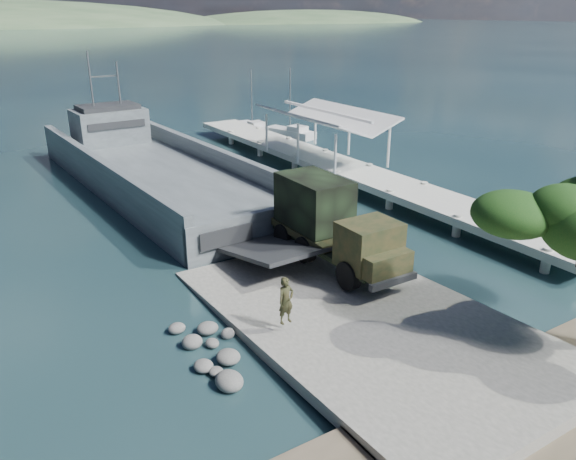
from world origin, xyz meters
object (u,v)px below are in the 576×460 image
object	(u,v)px
soldier	(286,309)
sailboat_far	(253,127)
landing_craft	(157,177)
military_truck	(331,223)
pier	(333,157)
sailboat_near	(291,133)

from	to	relation	value
soldier	sailboat_far	size ratio (longest dim) A/B	0.29
soldier	landing_craft	bearing A→B (deg)	76.84
landing_craft	military_truck	distance (m)	19.08
military_truck	sailboat_far	world-z (taller)	sailboat_far
landing_craft	sailboat_far	bearing A→B (deg)	39.81
military_truck	soldier	distance (m)	7.46
pier	landing_craft	bearing A→B (deg)	161.68
soldier	sailboat_far	distance (m)	43.89
soldier	sailboat_near	size ratio (longest dim) A/B	0.27
soldier	sailboat_near	distance (m)	40.51
landing_craft	military_truck	world-z (taller)	landing_craft
landing_craft	sailboat_far	distance (m)	22.98
sailboat_near	sailboat_far	bearing A→B (deg)	96.88
military_truck	sailboat_far	xyz separation A→B (m)	(14.34, 34.32, -2.18)
pier	sailboat_near	xyz separation A→B (m)	(5.50, 14.91, -1.20)
sailboat_far	military_truck	bearing A→B (deg)	-110.05
sailboat_near	military_truck	bearing A→B (deg)	-133.42
military_truck	landing_craft	bearing A→B (deg)	98.28
military_truck	soldier	xyz separation A→B (m)	(-5.69, -4.71, -1.06)
pier	landing_craft	world-z (taller)	landing_craft
military_truck	sailboat_near	bearing A→B (deg)	61.30
soldier	sailboat_near	bearing A→B (deg)	51.40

